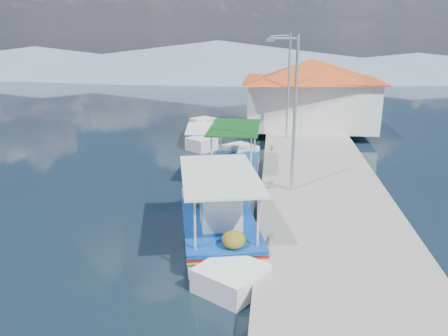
# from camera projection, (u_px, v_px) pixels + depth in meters

# --- Properties ---
(ground) EXTENTS (160.00, 160.00, 0.00)m
(ground) POSITION_uv_depth(u_px,v_px,m) (168.00, 216.00, 16.64)
(ground) COLOR black
(ground) RESTS_ON ground
(quay) EXTENTS (5.00, 44.00, 0.50)m
(quay) POSITION_uv_depth(u_px,v_px,m) (315.00, 168.00, 21.64)
(quay) COLOR gray
(quay) RESTS_ON ground
(bollards) EXTENTS (0.20, 17.20, 0.30)m
(bollards) POSITION_uv_depth(u_px,v_px,m) (272.00, 163.00, 21.03)
(bollards) COLOR #A5A8AD
(bollards) RESTS_ON quay
(main_caique) EXTENTS (3.46, 7.72, 2.61)m
(main_caique) POSITION_uv_depth(u_px,v_px,m) (220.00, 227.00, 14.48)
(main_caique) COLOR white
(main_caique) RESTS_ON ground
(caique_green_canopy) EXTENTS (2.22, 7.29, 2.73)m
(caique_green_canopy) POSITION_uv_depth(u_px,v_px,m) (235.00, 169.00, 20.82)
(caique_green_canopy) COLOR white
(caique_green_canopy) RESTS_ON ground
(caique_blue_hull) EXTENTS (2.54, 6.75, 1.21)m
(caique_blue_hull) POSITION_uv_depth(u_px,v_px,m) (203.00, 135.00, 28.08)
(caique_blue_hull) COLOR white
(caique_blue_hull) RESTS_ON ground
(harbor_building) EXTENTS (10.49, 10.49, 4.40)m
(harbor_building) POSITION_uv_depth(u_px,v_px,m) (311.00, 91.00, 29.41)
(harbor_building) COLOR silver
(harbor_building) RESTS_ON quay
(lamp_post_near) EXTENTS (1.21, 0.14, 6.00)m
(lamp_post_near) POSITION_uv_depth(u_px,v_px,m) (293.00, 107.00, 16.93)
(lamp_post_near) COLOR #A5A8AD
(lamp_post_near) RESTS_ON quay
(lamp_post_far) EXTENTS (1.21, 0.14, 6.00)m
(lamp_post_far) POSITION_uv_depth(u_px,v_px,m) (287.00, 81.00, 25.48)
(lamp_post_far) COLOR #A5A8AD
(lamp_post_far) RESTS_ON quay
(mountain_ridge) EXTENTS (171.40, 96.00, 5.50)m
(mountain_ridge) POSITION_uv_depth(u_px,v_px,m) (293.00, 62.00, 68.53)
(mountain_ridge) COLOR slate
(mountain_ridge) RESTS_ON ground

